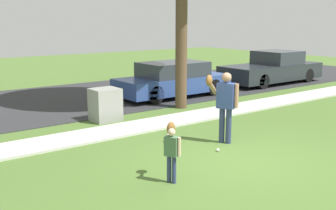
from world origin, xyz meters
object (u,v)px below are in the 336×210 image
object	(u,v)px
person_adult	(225,100)
parked_wagon_blue	(173,80)
person_child	(172,145)
baseball	(218,150)
parked_pickup_dark	(273,69)
utility_cabinet	(105,105)

from	to	relation	value
person_adult	parked_wagon_blue	size ratio (longest dim) A/B	0.38
person_child	parked_wagon_blue	bearing A→B (deg)	26.84
baseball	parked_wagon_blue	distance (m)	6.88
parked_wagon_blue	parked_pickup_dark	distance (m)	5.82
baseball	parked_wagon_blue	size ratio (longest dim) A/B	0.02
person_child	baseball	world-z (taller)	person_child
person_adult	utility_cabinet	bearing A→B (deg)	-97.72
person_adult	baseball	size ratio (longest dim) A/B	23.24
baseball	utility_cabinet	distance (m)	4.20
person_adult	baseball	distance (m)	1.23
person_adult	person_child	bearing A→B (deg)	-0.44
utility_cabinet	parked_wagon_blue	size ratio (longest dim) A/B	0.21
person_adult	parked_wagon_blue	bearing A→B (deg)	-141.61
parked_wagon_blue	baseball	bearing A→B (deg)	60.85
baseball	utility_cabinet	world-z (taller)	utility_cabinet
person_child	parked_pickup_dark	xyz separation A→B (m)	(11.06, 6.67, -0.02)
baseball	parked_pickup_dark	world-z (taller)	parked_pickup_dark
person_child	utility_cabinet	world-z (taller)	person_child
person_child	baseball	xyz separation A→B (m)	(1.90, 0.75, -0.66)
utility_cabinet	baseball	bearing A→B (deg)	-81.59
person_adult	person_child	xyz separation A→B (m)	(-2.47, -1.14, -0.36)
person_adult	baseball	world-z (taller)	person_adult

